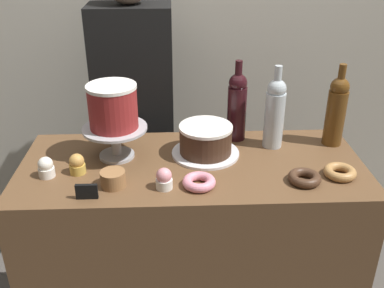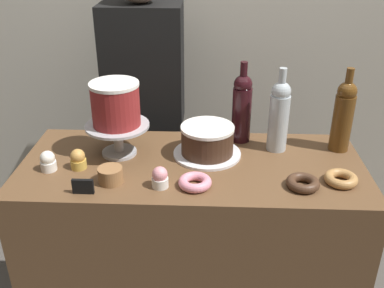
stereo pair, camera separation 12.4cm
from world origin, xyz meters
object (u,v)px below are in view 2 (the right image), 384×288
at_px(cake_stand_pedestal, 118,134).
at_px(cupcake_caramel, 78,159).
at_px(wine_bottle_dark_red, 242,107).
at_px(donut_maple, 341,179).
at_px(wine_bottle_amber, 343,115).
at_px(cupcake_vanilla, 48,161).
at_px(donut_chocolate, 303,183).
at_px(chocolate_round_cake, 207,140).
at_px(donut_pink, 195,182).
at_px(barista_figure, 146,123).
at_px(white_layer_cake, 115,104).
at_px(wine_bottle_clear, 279,115).
at_px(cookie_stack, 110,175).
at_px(cupcake_strawberry, 160,178).
at_px(price_sign_chalkboard, 83,186).

xyz_separation_m(cake_stand_pedestal, cupcake_caramel, (-0.12, -0.12, -0.05)).
bearing_deg(wine_bottle_dark_red, donut_maple, -44.36).
height_order(wine_bottle_amber, cupcake_vanilla, wine_bottle_amber).
bearing_deg(cupcake_caramel, donut_maple, -3.84).
bearing_deg(donut_chocolate, chocolate_round_cake, 146.38).
xyz_separation_m(chocolate_round_cake, donut_pink, (-0.04, -0.23, -0.05)).
relative_size(cupcake_caramel, barista_figure, 0.05).
height_order(chocolate_round_cake, donut_pink, chocolate_round_cake).
height_order(cake_stand_pedestal, barista_figure, barista_figure).
bearing_deg(donut_chocolate, cupcake_caramel, 173.15).
height_order(white_layer_cake, donut_maple, white_layer_cake).
distance_m(wine_bottle_clear, wine_bottle_dark_red, 0.15).
height_order(white_layer_cake, cookie_stack, white_layer_cake).
relative_size(cupcake_vanilla, donut_chocolate, 0.66).
distance_m(donut_chocolate, cookie_stack, 0.65).
bearing_deg(white_layer_cake, cupcake_caramel, -137.20).
distance_m(cupcake_strawberry, barista_figure, 0.72).
xyz_separation_m(cake_stand_pedestal, donut_maple, (0.79, -0.18, -0.07)).
bearing_deg(cake_stand_pedestal, donut_maple, -12.61).
bearing_deg(cake_stand_pedestal, white_layer_cake, 0.00).
distance_m(donut_maple, cookie_stack, 0.78).
height_order(cupcake_caramel, donut_maple, cupcake_caramel).
relative_size(white_layer_cake, cupcake_caramel, 2.41).
relative_size(wine_bottle_clear, cupcake_strawberry, 4.38).
relative_size(donut_chocolate, price_sign_chalkboard, 1.60).
bearing_deg(price_sign_chalkboard, cookie_stack, 43.98).
bearing_deg(cupcake_strawberry, cookie_stack, 173.01).
distance_m(wine_bottle_amber, cupcake_vanilla, 1.10).
xyz_separation_m(wine_bottle_clear, barista_figure, (-0.57, 0.40, -0.22)).
xyz_separation_m(chocolate_round_cake, barista_figure, (-0.30, 0.46, -0.15)).
bearing_deg(cupcake_strawberry, wine_bottle_clear, 34.94).
xyz_separation_m(wine_bottle_amber, cupcake_vanilla, (-1.07, -0.21, -0.11)).
bearing_deg(wine_bottle_dark_red, cupcake_vanilla, -158.51).
bearing_deg(cupcake_vanilla, chocolate_round_cake, 13.90).
bearing_deg(white_layer_cake, cookie_stack, -87.11).
xyz_separation_m(wine_bottle_amber, price_sign_chalkboard, (-0.91, -0.36, -0.12)).
distance_m(wine_bottle_dark_red, donut_pink, 0.42).
bearing_deg(chocolate_round_cake, barista_figure, 123.13).
relative_size(wine_bottle_amber, cupcake_vanilla, 4.38).
distance_m(white_layer_cake, wine_bottle_amber, 0.85).
distance_m(cupcake_strawberry, price_sign_chalkboard, 0.25).
bearing_deg(chocolate_round_cake, wine_bottle_clear, 12.97).
distance_m(wine_bottle_clear, cupcake_strawberry, 0.53).
bearing_deg(white_layer_cake, cupcake_strawberry, -51.49).
distance_m(white_layer_cake, donut_maple, 0.83).
height_order(chocolate_round_cake, donut_maple, chocolate_round_cake).
bearing_deg(wine_bottle_dark_red, cookie_stack, -142.84).
bearing_deg(chocolate_round_cake, cupcake_caramel, -165.31).
xyz_separation_m(white_layer_cake, donut_pink, (0.30, -0.22, -0.19)).
xyz_separation_m(white_layer_cake, donut_chocolate, (0.66, -0.21, -0.19)).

